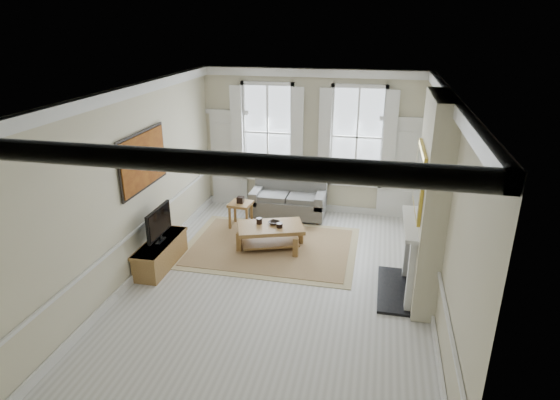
% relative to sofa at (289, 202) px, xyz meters
% --- Properties ---
extents(floor, '(7.20, 7.20, 0.00)m').
position_rel_sofa_xyz_m(floor, '(0.44, -3.11, -0.35)').
color(floor, '#B7B5AD').
rests_on(floor, ground).
extents(ceiling, '(7.20, 7.20, 0.00)m').
position_rel_sofa_xyz_m(ceiling, '(0.44, -3.11, 3.05)').
color(ceiling, white).
rests_on(ceiling, back_wall).
extents(back_wall, '(5.20, 0.00, 5.20)m').
position_rel_sofa_xyz_m(back_wall, '(0.44, 0.49, 1.35)').
color(back_wall, beige).
rests_on(back_wall, floor).
extents(left_wall, '(0.00, 7.20, 7.20)m').
position_rel_sofa_xyz_m(left_wall, '(-2.16, -3.11, 1.35)').
color(left_wall, beige).
rests_on(left_wall, floor).
extents(right_wall, '(0.00, 7.20, 7.20)m').
position_rel_sofa_xyz_m(right_wall, '(3.04, -3.11, 1.35)').
color(right_wall, beige).
rests_on(right_wall, floor).
extents(window_left, '(1.26, 0.20, 2.20)m').
position_rel_sofa_xyz_m(window_left, '(-0.61, 0.44, 1.55)').
color(window_left, '#B2BCC6').
rests_on(window_left, back_wall).
extents(window_right, '(1.26, 0.20, 2.20)m').
position_rel_sofa_xyz_m(window_right, '(1.49, 0.44, 1.55)').
color(window_right, '#B2BCC6').
rests_on(window_right, back_wall).
extents(door_left, '(0.90, 0.08, 2.30)m').
position_rel_sofa_xyz_m(door_left, '(-1.61, 0.45, 0.80)').
color(door_left, silver).
rests_on(door_left, floor).
extents(door_right, '(0.90, 0.08, 2.30)m').
position_rel_sofa_xyz_m(door_right, '(2.49, 0.45, 0.80)').
color(door_right, silver).
rests_on(door_right, floor).
extents(painting, '(0.05, 1.66, 1.06)m').
position_rel_sofa_xyz_m(painting, '(-2.12, -2.81, 1.70)').
color(painting, '#A35C1C').
rests_on(painting, left_wall).
extents(chimney_breast, '(0.35, 1.70, 3.38)m').
position_rel_sofa_xyz_m(chimney_breast, '(2.87, -2.91, 1.35)').
color(chimney_breast, beige).
rests_on(chimney_breast, floor).
extents(hearth, '(0.55, 1.50, 0.05)m').
position_rel_sofa_xyz_m(hearth, '(2.44, -2.91, -0.33)').
color(hearth, black).
rests_on(hearth, floor).
extents(fireplace, '(0.21, 1.45, 1.33)m').
position_rel_sofa_xyz_m(fireplace, '(2.64, -2.91, 0.38)').
color(fireplace, silver).
rests_on(fireplace, floor).
extents(mirror, '(0.06, 1.26, 1.06)m').
position_rel_sofa_xyz_m(mirror, '(2.65, -2.91, 1.70)').
color(mirror, gold).
rests_on(mirror, chimney_breast).
extents(sofa, '(1.73, 0.84, 0.83)m').
position_rel_sofa_xyz_m(sofa, '(0.00, 0.00, 0.00)').
color(sofa, '#5E5E5B').
rests_on(sofa, floor).
extents(side_table, '(0.51, 0.51, 0.58)m').
position_rel_sofa_xyz_m(side_table, '(-0.93, -0.88, 0.12)').
color(side_table, brown).
rests_on(side_table, floor).
extents(rug, '(3.50, 2.60, 0.02)m').
position_rel_sofa_xyz_m(rug, '(-0.03, -1.75, -0.34)').
color(rug, '#93734C').
rests_on(rug, floor).
extents(coffee_table, '(1.50, 1.17, 0.49)m').
position_rel_sofa_xyz_m(coffee_table, '(-0.03, -1.75, 0.06)').
color(coffee_table, brown).
rests_on(coffee_table, rug).
extents(ceramic_pot_a, '(0.12, 0.12, 0.12)m').
position_rel_sofa_xyz_m(ceramic_pot_a, '(-0.28, -1.70, 0.20)').
color(ceramic_pot_a, black).
rests_on(ceramic_pot_a, coffee_table).
extents(ceramic_pot_b, '(0.13, 0.13, 0.09)m').
position_rel_sofa_xyz_m(ceramic_pot_b, '(0.17, -1.80, 0.19)').
color(ceramic_pot_b, black).
rests_on(ceramic_pot_b, coffee_table).
extents(bowl, '(0.29, 0.29, 0.06)m').
position_rel_sofa_xyz_m(bowl, '(0.02, -1.65, 0.17)').
color(bowl, black).
rests_on(bowl, coffee_table).
extents(tv_stand, '(0.46, 1.43, 0.51)m').
position_rel_sofa_xyz_m(tv_stand, '(-1.90, -2.93, -0.10)').
color(tv_stand, brown).
rests_on(tv_stand, floor).
extents(tv, '(0.08, 0.90, 0.68)m').
position_rel_sofa_xyz_m(tv, '(-1.87, -2.93, 0.55)').
color(tv, black).
rests_on(tv, tv_stand).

